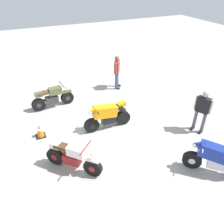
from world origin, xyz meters
The scene contains 8 objects.
ground_plane centered at (0.00, 0.00, 0.00)m, with size 40.00×40.00×0.00m, color #ADAAA3.
motorcycle_cream_vintage centered at (-1.62, 1.68, 0.49)m, with size 1.51×1.47×1.07m.
motorcycle_olive_vintage centered at (2.48, 1.48, 0.49)m, with size 0.70×1.96×1.07m.
motorcycle_orange_sportbike centered at (-0.03, -0.17, 0.59)m, with size 0.70×1.95×1.14m.
motorcycle_blue_sportbike centered at (-3.56, -2.28, 0.59)m, with size 1.50×1.52×1.14m.
person_in_red_shirt centered at (3.11, -2.06, 1.01)m, with size 0.60×0.51×1.75m.
person_in_black_shirt centered at (-1.65, -3.37, 1.00)m, with size 0.65×0.46×1.74m.
traffic_cone centered at (0.50, 2.39, 0.26)m, with size 0.36×0.36×0.53m.
Camera 1 is at (-6.78, 2.65, 5.44)m, focal length 35.87 mm.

